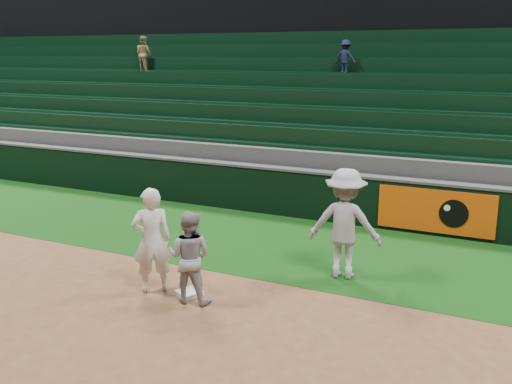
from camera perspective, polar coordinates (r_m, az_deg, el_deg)
ground at (r=10.17m, az=-4.54°, el=-10.04°), size 70.00×70.00×0.00m
foul_grass at (r=12.67m, az=2.33°, el=-5.14°), size 36.00×4.20×0.01m
upper_deck at (r=25.98m, az=15.92°, el=17.35°), size 40.00×12.00×12.00m
first_base at (r=10.10m, az=-6.70°, el=-10.00°), size 0.49×0.49×0.08m
first_baseman at (r=10.08m, az=-10.38°, el=-4.76°), size 0.81×0.79×1.87m
baserunner at (r=9.61m, az=-6.64°, el=-6.46°), size 0.84×0.69×1.58m
base_coach at (r=10.62m, az=8.88°, el=-3.16°), size 1.41×0.92×2.06m
field_wall at (r=14.45m, az=5.93°, el=-0.24°), size 36.00×0.45×1.25m
stadium_seating at (r=17.80m, az=10.13°, el=5.72°), size 36.00×5.95×4.85m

